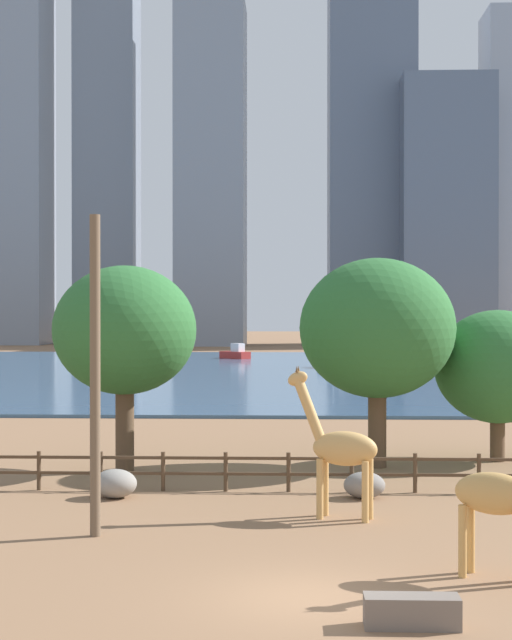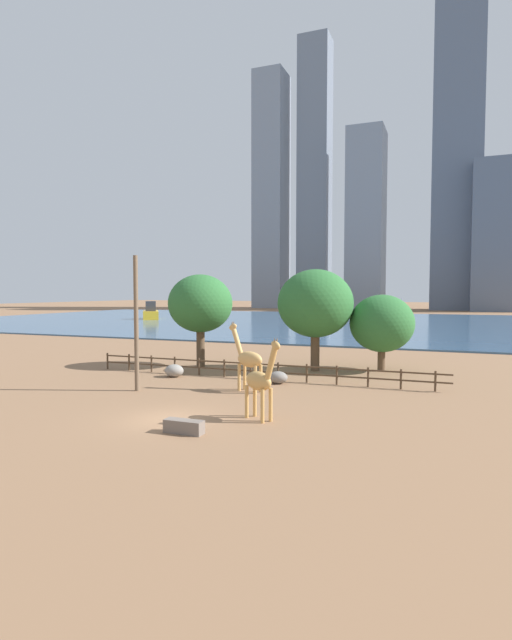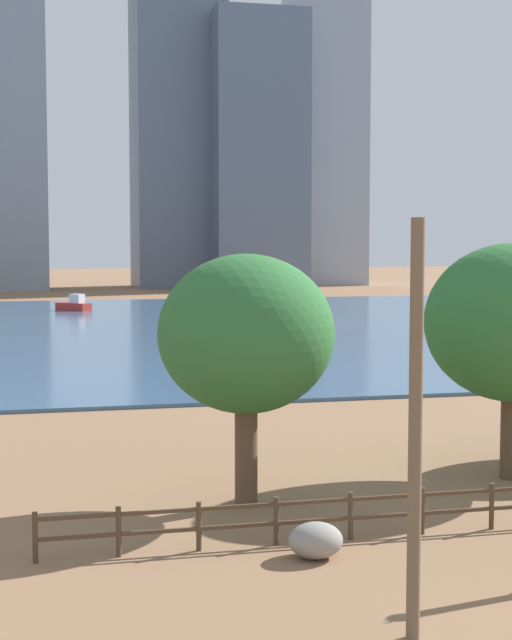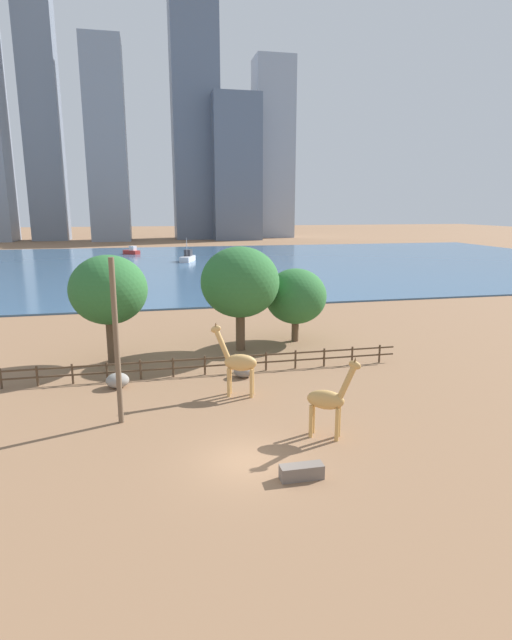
# 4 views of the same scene
# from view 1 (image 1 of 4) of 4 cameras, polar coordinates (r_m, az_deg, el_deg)

# --- Properties ---
(ground_plane) EXTENTS (400.00, 400.00, 0.00)m
(ground_plane) POSITION_cam_1_polar(r_m,az_deg,el_deg) (100.51, 2.36, -2.93)
(ground_plane) COLOR #8C6647
(harbor_water) EXTENTS (180.00, 86.00, 0.20)m
(harbor_water) POSITION_cam_1_polar(r_m,az_deg,el_deg) (97.50, 2.37, -2.97)
(harbor_water) COLOR #3D6084
(harbor_water) RESTS_ON ground
(giraffe_tall) EXTENTS (2.78, 1.39, 4.38)m
(giraffe_tall) POSITION_cam_1_polar(r_m,az_deg,el_deg) (28.49, 4.89, -7.41)
(giraffe_tall) COLOR tan
(giraffe_tall) RESTS_ON ground
(giraffe_companion) EXTENTS (2.44, 1.75, 4.14)m
(giraffe_companion) POSITION_cam_1_polar(r_m,az_deg,el_deg) (22.69, 14.01, -9.76)
(giraffe_companion) COLOR tan
(giraffe_companion) RESTS_ON ground
(utility_pole) EXTENTS (0.28, 0.28, 8.53)m
(utility_pole) POSITION_cam_1_polar(r_m,az_deg,el_deg) (26.32, -9.34, -3.21)
(utility_pole) COLOR brown
(utility_pole) RESTS_ON ground
(boulder_near_fence) EXTENTS (1.33, 1.12, 0.84)m
(boulder_near_fence) POSITION_cam_1_polar(r_m,az_deg,el_deg) (31.87, 6.33, -9.53)
(boulder_near_fence) COLOR gray
(boulder_near_fence) RESTS_ON ground
(boulder_by_pole) EXTENTS (1.40, 1.23, 0.92)m
(boulder_by_pole) POSITION_cam_1_polar(r_m,az_deg,el_deg) (32.03, -8.21, -9.40)
(boulder_by_pole) COLOR gray
(boulder_by_pole) RESTS_ON ground
(feeding_trough) EXTENTS (1.80, 0.60, 0.60)m
(feeding_trough) POSITION_cam_1_polar(r_m,az_deg,el_deg) (19.47, 9.05, -16.41)
(feeding_trough) COLOR #72665B
(feeding_trough) RESTS_ON ground
(enclosure_fence) EXTENTS (26.12, 0.14, 1.30)m
(enclosure_fence) POSITION_cam_1_polar(r_m,az_deg,el_deg) (32.74, 2.40, -8.66)
(enclosure_fence) COLOR #4C3826
(enclosure_fence) RESTS_ON ground
(tree_left_large) EXTENTS (5.02, 5.02, 6.04)m
(tree_left_large) POSITION_cam_1_polar(r_m,az_deg,el_deg) (40.20, 13.88, -2.67)
(tree_left_large) COLOR brown
(tree_left_large) RESTS_ON ground
(tree_center_broad) EXTENTS (5.96, 5.96, 8.02)m
(tree_center_broad) POSITION_cam_1_polar(r_m,az_deg,el_deg) (37.74, 7.07, -0.50)
(tree_center_broad) COLOR brown
(tree_center_broad) RESTS_ON ground
(tree_right_tall) EXTENTS (5.36, 5.36, 7.69)m
(tree_right_tall) POSITION_cam_1_polar(r_m,az_deg,el_deg) (36.91, -7.65, -0.64)
(tree_right_tall) COLOR brown
(tree_right_tall) RESTS_ON ground
(boat_sailboat) EXTENTS (4.06, 4.20, 1.89)m
(boat_sailboat) POSITION_cam_1_polar(r_m,az_deg,el_deg) (121.13, -1.20, -1.95)
(boat_sailboat) COLOR #B22D28
(boat_sailboat) RESTS_ON harbor_water
(boat_tug) EXTENTS (3.63, 5.63, 4.77)m
(boat_tug) POSITION_cam_1_polar(r_m,az_deg,el_deg) (101.96, 4.59, -2.32)
(boat_tug) COLOR silver
(boat_tug) RESTS_ON harbor_water
(skyline_tower_needle) EXTENTS (15.77, 15.93, 46.58)m
(skyline_tower_needle) POSITION_cam_1_polar(r_m,az_deg,el_deg) (176.32, 10.88, 6.10)
(skyline_tower_needle) COLOR slate
(skyline_tower_needle) RESTS_ON ground
(skyline_block_central) EXTENTS (12.15, 14.20, 61.41)m
(skyline_block_central) POSITION_cam_1_polar(r_m,az_deg,el_deg) (177.12, -2.62, 8.50)
(skyline_block_central) COLOR gray
(skyline_block_central) RESTS_ON ground
(skyline_tower_glass) EXTENTS (11.10, 9.84, 98.09)m
(skyline_tower_glass) POSITION_cam_1_polar(r_m,az_deg,el_deg) (188.79, -8.66, 13.66)
(skyline_tower_glass) COLOR slate
(skyline_tower_glass) RESTS_ON ground
(skyline_block_left) EXTENTS (11.17, 12.74, 87.34)m
(skyline_block_left) POSITION_cam_1_polar(r_m,az_deg,el_deg) (189.56, -13.71, 11.93)
(skyline_block_left) COLOR gray
(skyline_block_left) RESTS_ON ground
(skyline_block_right) EXTENTS (15.47, 14.51, 104.77)m
(skyline_block_right) POSITION_cam_1_polar(r_m,az_deg,el_deg) (186.54, 6.71, 14.88)
(skyline_block_right) COLOR slate
(skyline_block_right) RESTS_ON ground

